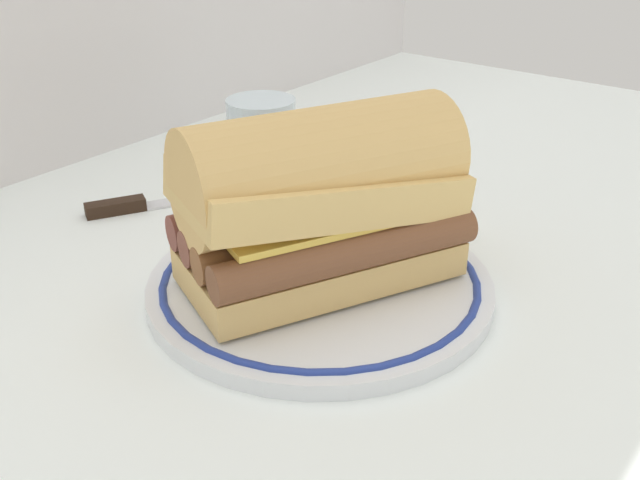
{
  "coord_description": "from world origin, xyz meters",
  "views": [
    {
      "loc": [
        -0.37,
        -0.26,
        0.3
      ],
      "look_at": [
        0.03,
        0.04,
        0.04
      ],
      "focal_mm": 42.23,
      "sensor_mm": 36.0,
      "label": 1
    }
  ],
  "objects_px": {
    "drinking_glass": "(262,147)",
    "sausage_sandwich": "(320,199)",
    "plate": "(320,284)",
    "butter_knife": "(149,203)"
  },
  "relations": [
    {
      "from": "plate",
      "to": "drinking_glass",
      "type": "relative_size",
      "value": 3.05
    },
    {
      "from": "drinking_glass",
      "to": "sausage_sandwich",
      "type": "bearing_deg",
      "value": -127.82
    },
    {
      "from": "butter_knife",
      "to": "plate",
      "type": "bearing_deg",
      "value": -96.48
    },
    {
      "from": "plate",
      "to": "drinking_glass",
      "type": "xyz_separation_m",
      "value": [
        0.14,
        0.18,
        0.03
      ]
    },
    {
      "from": "drinking_glass",
      "to": "butter_knife",
      "type": "xyz_separation_m",
      "value": [
        -0.12,
        0.04,
        -0.03
      ]
    },
    {
      "from": "plate",
      "to": "drinking_glass",
      "type": "distance_m",
      "value": 0.23
    },
    {
      "from": "sausage_sandwich",
      "to": "butter_knife",
      "type": "height_order",
      "value": "sausage_sandwich"
    },
    {
      "from": "sausage_sandwich",
      "to": "plate",
      "type": "bearing_deg",
      "value": 88.37
    },
    {
      "from": "plate",
      "to": "sausage_sandwich",
      "type": "xyz_separation_m",
      "value": [
        -0.0,
        -0.0,
        0.07
      ]
    },
    {
      "from": "drinking_glass",
      "to": "butter_knife",
      "type": "bearing_deg",
      "value": 160.43
    }
  ]
}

